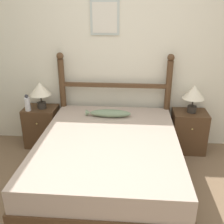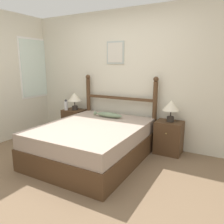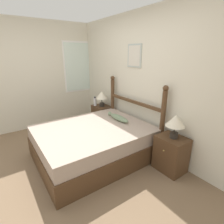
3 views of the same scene
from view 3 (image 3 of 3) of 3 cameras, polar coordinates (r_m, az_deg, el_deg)
name	(u,v)px [view 3 (image 3 of 3)]	position (r m, az deg, el deg)	size (l,w,h in m)	color
ground_plane	(60,171)	(3.08, -16.73, -18.05)	(16.00, 16.00, 0.00)	#7A6047
wall_back	(142,82)	(3.44, 9.74, 9.59)	(6.40, 0.08, 2.55)	beige
wall_left	(25,77)	(4.62, -26.57, 10.24)	(0.08, 6.40, 2.55)	beige
bed	(94,142)	(3.20, -5.88, -9.83)	(1.54, 1.92, 0.57)	#4C331E
headboard	(133,110)	(3.52, 7.03, 0.59)	(1.55, 0.10, 1.33)	#4C331E
nightstand_left	(102,117)	(4.39, -3.31, -1.59)	(0.45, 0.38, 0.57)	#4C331E
nightstand_right	(171,154)	(3.00, 18.65, -12.81)	(0.45, 0.38, 0.57)	#4C331E
table_lamp_left	(102,96)	(4.19, -3.36, 5.33)	(0.29, 0.29, 0.37)	#2D2823
table_lamp_right	(175,122)	(2.76, 20.01, -3.01)	(0.29, 0.29, 0.37)	#2D2823
bottle	(95,101)	(4.32, -5.56, 3.46)	(0.08, 0.08, 0.23)	white
fish_pillow	(118,118)	(3.38, 2.12, -1.86)	(0.58, 0.14, 0.09)	gray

